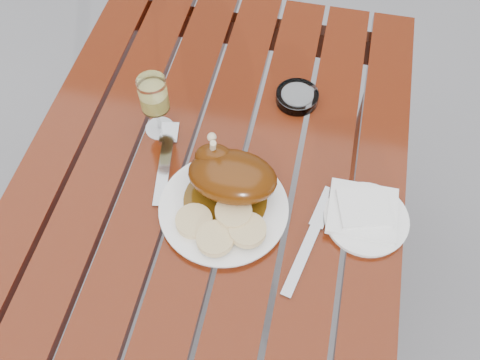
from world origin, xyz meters
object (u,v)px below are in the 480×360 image
table (216,257)px  side_plate (366,219)px  wine_glass (156,106)px  dinner_plate (224,209)px  ashtray (297,97)px

table → side_plate: size_ratio=7.23×
table → wine_glass: bearing=142.0°
table → dinner_plate: 0.39m
side_plate → table: bearing=174.7°
ashtray → table: bearing=-119.8°
side_plate → wine_glass: bearing=163.4°
table → dinner_plate: (0.05, -0.07, 0.38)m
table → side_plate: (0.32, -0.03, 0.38)m
dinner_plate → table: bearing=125.3°
dinner_plate → side_plate: (0.28, 0.04, -0.00)m
ashtray → side_plate: bearing=-57.5°
wine_glass → table: bearing=-38.0°
table → ashtray: bearing=60.2°
table → dinner_plate: dinner_plate is taller
wine_glass → ashtray: bearing=27.2°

